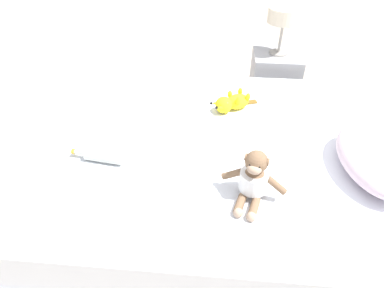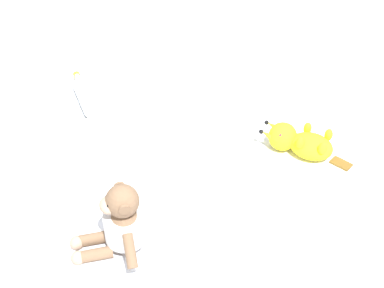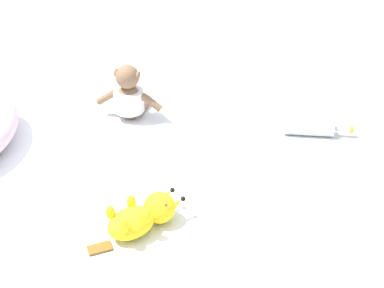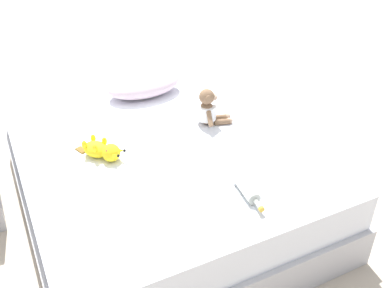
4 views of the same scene
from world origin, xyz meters
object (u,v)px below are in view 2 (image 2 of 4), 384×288
object	(u,v)px
bed	(218,236)
plush_monkey	(121,223)
plush_yellow_creature	(299,142)
glass_bottle	(86,96)

from	to	relation	value
bed	plush_monkey	bearing A→B (deg)	9.33
plush_monkey	plush_yellow_creature	xyz separation A→B (m)	(-0.70, -0.09, -0.05)
plush_yellow_creature	bed	bearing A→B (deg)	4.30
plush_monkey	plush_yellow_creature	size ratio (longest dim) A/B	0.96
bed	plush_monkey	distance (m)	0.50
plush_yellow_creature	plush_monkey	bearing A→B (deg)	6.96
plush_monkey	plush_yellow_creature	bearing A→B (deg)	-173.04
glass_bottle	plush_yellow_creature	bearing A→B (deg)	130.50
plush_monkey	glass_bottle	xyz separation A→B (m)	(-0.17, -0.71, -0.06)
bed	plush_yellow_creature	bearing A→B (deg)	-175.70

